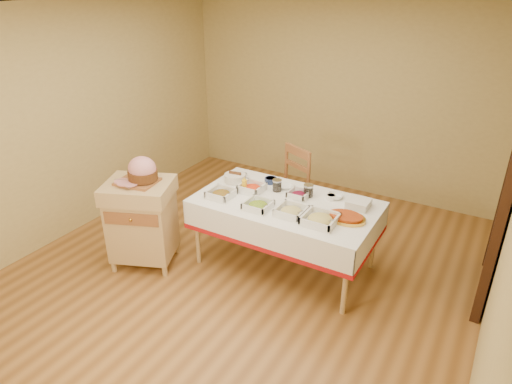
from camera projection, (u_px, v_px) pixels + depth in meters
room_shell at (244, 155)px, 4.25m from camera, size 5.00×5.00×5.00m
doorway at (510, 189)px, 4.04m from camera, size 0.09×1.10×2.20m
dining_table at (285, 216)px, 4.66m from camera, size 1.82×1.02×0.76m
butcher_cart at (142, 218)px, 4.74m from camera, size 0.82×0.76×0.94m
dining_chair at (286, 191)px, 5.34m from camera, size 0.61×0.60×1.04m
ham_on_board at (142, 172)px, 4.52m from camera, size 0.41×0.39×0.27m
serving_dish_a at (221, 194)px, 4.67m from camera, size 0.26×0.25×0.11m
serving_dish_b at (258, 205)px, 4.44m from camera, size 0.25×0.25×0.10m
serving_dish_c at (291, 211)px, 4.33m from camera, size 0.27×0.27×0.11m
serving_dish_d at (320, 219)px, 4.18m from camera, size 0.30×0.30×0.11m
serving_dish_e at (252, 188)px, 4.79m from camera, size 0.25×0.24×0.12m
serving_dish_f at (299, 194)px, 4.67m from camera, size 0.21×0.20×0.10m
small_bowl_left at (243, 176)px, 5.10m from camera, size 0.11×0.11×0.05m
small_bowl_mid at (271, 180)px, 4.98m from camera, size 0.13×0.13×0.06m
small_bowl_right at (331, 197)px, 4.62m from camera, size 0.10×0.10×0.05m
bowl_white_imported at (286, 187)px, 4.86m from camera, size 0.21×0.21×0.04m
bowl_small_imported at (336, 196)px, 4.64m from camera, size 0.21×0.21×0.05m
preserve_jar_left at (277, 186)px, 4.79m from camera, size 0.10×0.10×0.13m
preserve_jar_right at (308, 191)px, 4.67m from camera, size 0.10×0.10×0.13m
mustard_bottle at (244, 185)px, 4.77m from camera, size 0.05×0.05×0.17m
bread_basket at (235, 178)px, 5.01m from camera, size 0.24×0.24×0.10m
plate_stack at (359, 203)px, 4.46m from camera, size 0.21×0.21×0.08m
brass_platter at (346, 217)px, 4.24m from camera, size 0.38×0.27×0.05m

